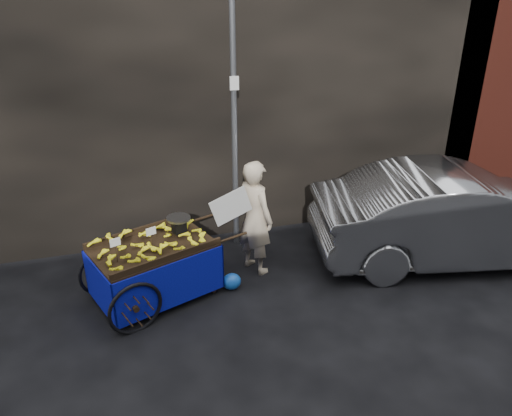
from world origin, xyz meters
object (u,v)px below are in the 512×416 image
object	(u,v)px
vendor	(255,217)
banana_cart	(150,253)
plastic_bag	(232,281)
parked_car	(459,215)

from	to	relation	value
vendor	banana_cart	bearing A→B (deg)	74.34
vendor	plastic_bag	bearing A→B (deg)	104.59
banana_cart	vendor	size ratio (longest dim) A/B	1.34
banana_cart	vendor	distance (m)	1.45
banana_cart	plastic_bag	size ratio (longest dim) A/B	8.65
banana_cart	parked_car	bearing A→B (deg)	-22.84
vendor	parked_car	distance (m)	2.86
banana_cart	parked_car	xyz separation A→B (m)	(4.23, -0.18, 0.01)
banana_cart	vendor	xyz separation A→B (m)	(1.41, 0.30, 0.14)
vendor	parked_car	world-z (taller)	vendor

